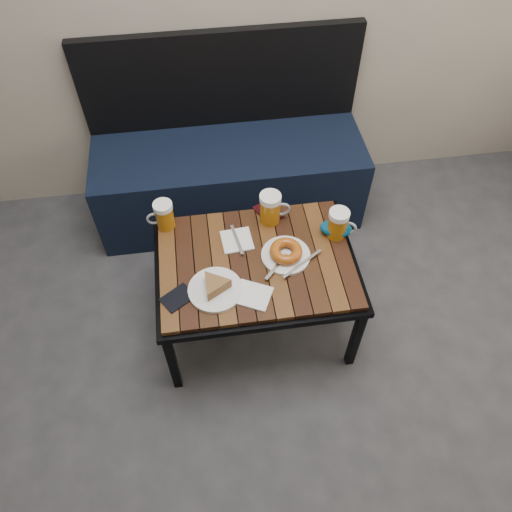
{
  "coord_description": "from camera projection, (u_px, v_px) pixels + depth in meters",
  "views": [
    {
      "loc": [
        -0.06,
        -0.26,
        2.1
      ],
      "look_at": [
        0.12,
        0.99,
        0.5
      ],
      "focal_mm": 35.0,
      "sensor_mm": 36.0,
      "label": 1
    }
  ],
  "objects": [
    {
      "name": "beer_mug_right",
      "position": [
        338.0,
        224.0,
        2.09
      ],
      "size": [
        0.13,
        0.11,
        0.14
      ],
      "rotation": [
        0.0,
        0.0,
        -0.4
      ],
      "color": "#AB660D",
      "rests_on": "cafe_table"
    },
    {
      "name": "beer_mug_centre",
      "position": [
        271.0,
        208.0,
        2.14
      ],
      "size": [
        0.14,
        0.09,
        0.15
      ],
      "rotation": [
        0.0,
        0.0,
        -0.03
      ],
      "color": "#AB660D",
      "rests_on": "cafe_table"
    },
    {
      "name": "passport_burgundy",
      "position": [
        268.0,
        212.0,
        2.23
      ],
      "size": [
        0.14,
        0.15,
        0.01
      ],
      "primitive_type": "cube",
      "rotation": [
        0.0,
        0.0,
        0.43
      ],
      "color": "black",
      "rests_on": "cafe_table"
    },
    {
      "name": "passport_navy",
      "position": [
        178.0,
        298.0,
        1.94
      ],
      "size": [
        0.15,
        0.14,
        0.01
      ],
      "primitive_type": "cube",
      "rotation": [
        0.0,
        0.0,
        -0.99
      ],
      "color": "black",
      "rests_on": "cafe_table"
    },
    {
      "name": "plate_pie",
      "position": [
        215.0,
        287.0,
        1.95
      ],
      "size": [
        0.22,
        0.22,
        0.06
      ],
      "color": "white",
      "rests_on": "cafe_table"
    },
    {
      "name": "beer_mug_left",
      "position": [
        164.0,
        215.0,
        2.13
      ],
      "size": [
        0.12,
        0.08,
        0.13
      ],
      "rotation": [
        0.0,
        0.0,
        3.21
      ],
      "color": "#AB660D",
      "rests_on": "cafe_table"
    },
    {
      "name": "bench",
      "position": [
        229.0,
        172.0,
        2.69
      ],
      "size": [
        1.4,
        0.5,
        0.95
      ],
      "color": "black",
      "rests_on": "ground"
    },
    {
      "name": "cafe_table",
      "position": [
        256.0,
        267.0,
        2.1
      ],
      "size": [
        0.84,
        0.62,
        0.47
      ],
      "color": "black",
      "rests_on": "ground"
    },
    {
      "name": "napkin_right",
      "position": [
        253.0,
        295.0,
        1.95
      ],
      "size": [
        0.18,
        0.17,
        0.01
      ],
      "rotation": [
        0.0,
        0.0,
        -0.46
      ],
      "color": "white",
      "rests_on": "cafe_table"
    },
    {
      "name": "knit_pouch",
      "position": [
        336.0,
        228.0,
        2.13
      ],
      "size": [
        0.16,
        0.13,
        0.06
      ],
      "primitive_type": "ellipsoid",
      "rotation": [
        0.0,
        0.0,
        -0.32
      ],
      "color": "navy",
      "rests_on": "cafe_table"
    },
    {
      "name": "plate_bagel",
      "position": [
        286.0,
        253.0,
        2.06
      ],
      "size": [
        0.26,
        0.22,
        0.06
      ],
      "color": "white",
      "rests_on": "cafe_table"
    },
    {
      "name": "room_shell",
      "position": [
        225.0,
        3.0,
        0.75
      ],
      "size": [
        4.0,
        4.0,
        4.0
      ],
      "color": "gray",
      "rests_on": "ground"
    },
    {
      "name": "napkin_left",
      "position": [
        237.0,
        240.0,
        2.12
      ],
      "size": [
        0.14,
        0.17,
        0.01
      ],
      "rotation": [
        0.0,
        0.0,
        0.08
      ],
      "color": "white",
      "rests_on": "cafe_table"
    }
  ]
}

